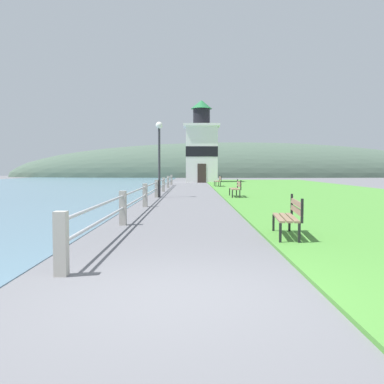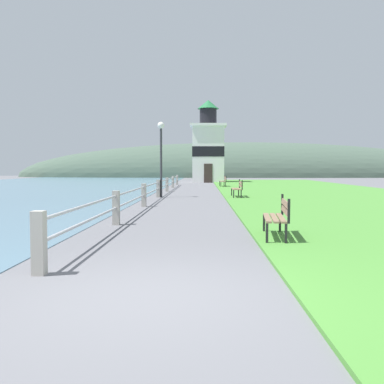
% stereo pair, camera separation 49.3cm
% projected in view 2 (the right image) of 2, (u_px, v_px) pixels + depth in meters
% --- Properties ---
extents(ground_plane, '(160.00, 160.00, 0.00)m').
position_uv_depth(ground_plane, '(146.00, 297.00, 5.13)').
color(ground_plane, slate).
extents(grass_verge, '(12.00, 59.54, 0.06)m').
position_uv_depth(grass_verge, '(326.00, 194.00, 24.74)').
color(grass_verge, '#4C8E38').
rests_on(grass_verge, ground_plane).
extents(seawall_railing, '(0.18, 32.92, 0.93)m').
position_uv_depth(seawall_railing, '(158.00, 187.00, 22.48)').
color(seawall_railing, '#A8A399').
rests_on(seawall_railing, ground_plane).
extents(park_bench_near, '(0.64, 1.67, 0.94)m').
position_uv_depth(park_bench_near, '(278.00, 215.00, 9.21)').
color(park_bench_near, '#846B51').
rests_on(park_bench_near, ground_plane).
extents(park_bench_midway, '(0.49, 1.83, 0.94)m').
position_uv_depth(park_bench_midway, '(238.00, 188.00, 22.06)').
color(park_bench_midway, '#846B51').
rests_on(park_bench_midway, ground_plane).
extents(park_bench_far, '(0.49, 1.96, 0.94)m').
position_uv_depth(park_bench_far, '(224.00, 180.00, 34.87)').
color(park_bench_far, '#846B51').
rests_on(park_bench_far, ground_plane).
extents(lighthouse, '(3.85, 3.85, 8.88)m').
position_uv_depth(lighthouse, '(208.00, 148.00, 46.40)').
color(lighthouse, white).
rests_on(lighthouse, ground_plane).
extents(lamp_post, '(0.36, 0.36, 3.96)m').
position_uv_depth(lamp_post, '(161.00, 145.00, 22.42)').
color(lamp_post, '#333338').
rests_on(lamp_post, ground_plane).
extents(distant_hillside, '(80.00, 16.00, 12.00)m').
position_uv_depth(distant_hillside, '(245.00, 177.00, 74.48)').
color(distant_hillside, '#475B4C').
rests_on(distant_hillside, ground_plane).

